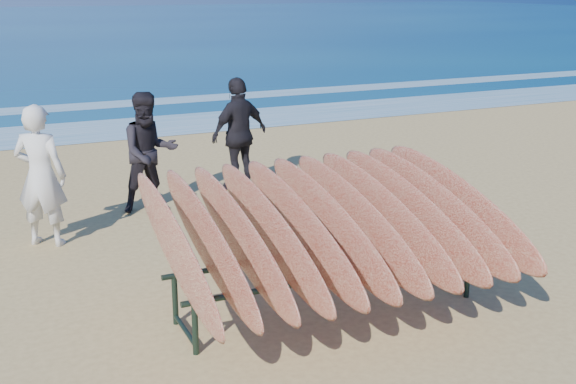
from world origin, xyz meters
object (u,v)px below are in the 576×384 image
Objects in this scene: person_dark_b at (239,134)px; person_white at (41,176)px; surfboard_rack at (328,224)px; person_dark_a at (149,152)px.

person_white is at bearing 5.19° from person_dark_b.
surfboard_rack is at bearing 158.27° from person_white.
person_dark_a is at bearing -120.37° from person_white.
surfboard_rack is 1.79× the size of person_white.
person_white is 1.04× the size of person_dark_a.
surfboard_rack is at bearing 61.57° from person_dark_b.
person_white is at bearing -155.09° from person_dark_a.
person_dark_a reaches higher than surfboard_rack.
person_white is at bearing 126.70° from surfboard_rack.
person_dark_b is at bearing -124.48° from person_white.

